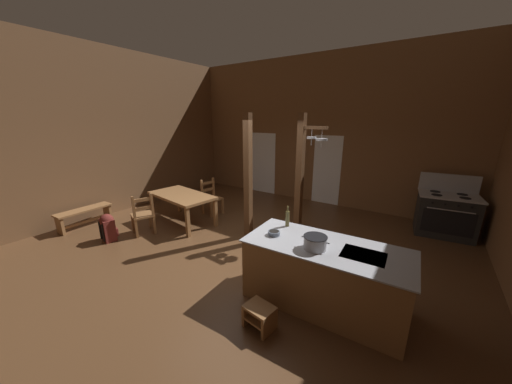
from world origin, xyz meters
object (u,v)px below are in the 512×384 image
Objects in this scene: kitchen_island at (323,275)px; stockpot_on_counter at (315,242)px; stove_range at (445,214)px; step_stool at (260,315)px; dining_table at (182,198)px; ladderback_chair_near_window at (211,197)px; ladderback_chair_by_post at (143,215)px; mixing_bowl_on_counter at (274,233)px; bottle_tall_on_counter at (287,218)px; backpack at (108,227)px; bench_along_left_wall at (85,214)px.

stockpot_on_counter reaches higher than kitchen_island.
stockpot_on_counter is at bearing -111.78° from stove_range.
step_stool is (-1.95, -4.58, -0.30)m from stove_range.
dining_table is 1.90× the size of ladderback_chair_near_window.
mixing_bowl_on_counter is at bearing -1.44° from ladderback_chair_by_post.
dining_table is at bearing 76.31° from ladderback_chair_by_post.
bottle_tall_on_counter reaches higher than ladderback_chair_near_window.
ladderback_chair_by_post reaches higher than step_stool.
step_stool is 1.06× the size of stockpot_on_counter.
dining_table is at bearing 162.30° from mixing_bowl_on_counter.
dining_table is 0.98m from ladderback_chair_by_post.
stockpot_on_counter is 0.65m from mixing_bowl_on_counter.
stockpot_on_counter is 0.78m from bottle_tall_on_counter.
bottle_tall_on_counter is (-0.24, 1.15, 0.86)m from step_stool.
stove_range is at bearing 68.54° from kitchen_island.
bottle_tall_on_counter is at bearing -26.10° from ladderback_chair_near_window.
dining_table is 3.36m from mixing_bowl_on_counter.
mixing_bowl_on_counter is (3.19, -1.02, 0.28)m from dining_table.
backpack is (-4.00, 0.21, 0.14)m from step_stool.
ladderback_chair_by_post is 2.87× the size of bottle_tall_on_counter.
stockpot_on_counter is at bearing -118.43° from kitchen_island.
backpack is at bearing -171.73° from kitchen_island.
ladderback_chair_by_post is at bearing 178.00° from stockpot_on_counter.
mixing_bowl_on_counter is at bearing -91.43° from bottle_tall_on_counter.
step_stool is at bearing -71.92° from mixing_bowl_on_counter.
bottle_tall_on_counter reaches higher than kitchen_island.
backpack is 3.84m from mixing_bowl_on_counter.
ladderback_chair_by_post is (-0.23, -0.93, -0.20)m from dining_table.
ladderback_chair_near_window reaches higher than dining_table.
ladderback_chair_by_post is at bearing -103.69° from dining_table.
step_stool is at bearing -78.43° from bottle_tall_on_counter.
bench_along_left_wall is 6.89× the size of mixing_bowl_on_counter.
stove_range is at bearing 68.22° from stockpot_on_counter.
step_stool is 0.42× the size of ladderback_chair_near_window.
bench_along_left_wall is at bearing -160.93° from ladderback_chair_by_post.
stove_range is 4.98m from step_stool.
mixing_bowl_on_counter is at bearing -119.85° from stove_range.
ladderback_chair_by_post reaches higher than dining_table.
bottle_tall_on_counter is (5.00, 0.85, 0.74)m from bench_along_left_wall.
ladderback_chair_near_window is 4.23m from stockpot_on_counter.
step_stool is 1.10m from mixing_bowl_on_counter.
kitchen_island is at bearing -25.26° from ladderback_chair_near_window.
kitchen_island is 1.03m from step_stool.
stove_range reaches higher than backpack.
bench_along_left_wall is (-1.79, -1.47, -0.35)m from dining_table.
bottle_tall_on_counter is (-0.63, 0.45, 0.04)m from stockpot_on_counter.
stove_range is 4.10m from bottle_tall_on_counter.
kitchen_island is at bearing 61.57° from stockpot_on_counter.
stove_range is 0.73× the size of dining_table.
mixing_bowl_on_counter is 0.53× the size of bottle_tall_on_counter.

